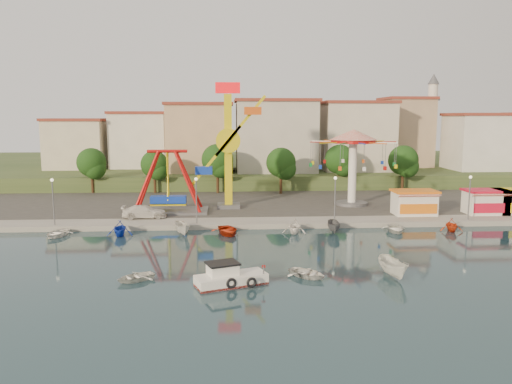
{
  "coord_description": "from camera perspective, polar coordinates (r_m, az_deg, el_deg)",
  "views": [
    {
      "loc": [
        -4.44,
        -43.37,
        12.7
      ],
      "look_at": [
        -1.12,
        14.0,
        4.0
      ],
      "focal_mm": 35.0,
      "sensor_mm": 36.0,
      "label": 1
    }
  ],
  "objects": [
    {
      "name": "lamp_post_3",
      "position": [
        63.87,
        23.18,
        -0.74
      ],
      "size": [
        0.14,
        0.14,
        5.0
      ],
      "primitive_type": "cylinder",
      "color": "#59595E",
      "rests_on": "quay_deck"
    },
    {
      "name": "tree_2",
      "position": [
        79.49,
        -4.43,
        3.69
      ],
      "size": [
        5.02,
        5.02,
        7.85
      ],
      "color": "#382314",
      "rests_on": "quay_deck"
    },
    {
      "name": "moored_boat_3",
      "position": [
        54.57,
        -3.3,
        -4.4
      ],
      "size": [
        3.87,
        4.74,
        0.86
      ],
      "primitive_type": "imported",
      "rotation": [
        0.0,
        0.0,
        0.24
      ],
      "color": "red",
      "rests_on": "ground"
    },
    {
      "name": "cabin_motorboat",
      "position": [
        38.58,
        -3.07,
        -9.83
      ],
      "size": [
        5.77,
        3.78,
        1.9
      ],
      "rotation": [
        0.0,
        0.0,
        0.35
      ],
      "color": "white",
      "rests_on": "ground"
    },
    {
      "name": "moored_boat_2",
      "position": [
        54.73,
        -8.42,
        -4.15
      ],
      "size": [
        2.41,
        3.9,
        1.41
      ],
      "primitive_type": "imported",
      "rotation": [
        0.0,
        0.0,
        0.31
      ],
      "color": "silver",
      "rests_on": "ground"
    },
    {
      "name": "moored_boat_1",
      "position": [
        55.7,
        -15.3,
        -4.0
      ],
      "size": [
        2.98,
        3.39,
        1.68
      ],
      "primitive_type": "imported",
      "rotation": [
        0.0,
        0.0,
        0.08
      ],
      "color": "#1534BC",
      "rests_on": "ground"
    },
    {
      "name": "wave_swinger",
      "position": [
        69.45,
        11.03,
        4.73
      ],
      "size": [
        11.6,
        11.6,
        10.4
      ],
      "color": "#59595E",
      "rests_on": "quay_deck"
    },
    {
      "name": "kamikaze_tower",
      "position": [
        65.94,
        -2.9,
        4.93
      ],
      "size": [
        6.68,
        3.1,
        16.5
      ],
      "color": "#59595E",
      "rests_on": "quay_deck"
    },
    {
      "name": "minaret",
      "position": [
        105.44,
        19.44,
        8.04
      ],
      "size": [
        2.8,
        2.8,
        18.0
      ],
      "color": "silver",
      "rests_on": "hill_terrace"
    },
    {
      "name": "building_5",
      "position": [
        100.76,
        18.22,
        5.85
      ],
      "size": [
        12.77,
        10.96,
        11.21
      ],
      "primitive_type": "cube",
      "color": "tan",
      "rests_on": "hill_terrace"
    },
    {
      "name": "rowboat_b",
      "position": [
        40.61,
        -13.63,
        -9.4
      ],
      "size": [
        3.7,
        3.47,
        0.62
      ],
      "primitive_type": "imported",
      "rotation": [
        0.0,
        0.0,
        -0.98
      ],
      "color": "silver",
      "rests_on": "ground"
    },
    {
      "name": "tree_4",
      "position": [
        83.1,
        9.54,
        3.69
      ],
      "size": [
        4.86,
        4.86,
        7.6
      ],
      "color": "#382314",
      "rests_on": "quay_deck"
    },
    {
      "name": "lamp_post_1",
      "position": [
        57.3,
        -6.83,
        -1.1
      ],
      "size": [
        0.14,
        0.14,
        5.0
      ],
      "primitive_type": "cylinder",
      "color": "#59595E",
      "rests_on": "quay_deck"
    },
    {
      "name": "van",
      "position": [
        61.58,
        -12.63,
        -2.21
      ],
      "size": [
        5.38,
        2.4,
        1.53
      ],
      "primitive_type": "imported",
      "rotation": [
        0.0,
        0.0,
        1.62
      ],
      "color": "silver",
      "rests_on": "quay_deck"
    },
    {
      "name": "quay_deck",
      "position": [
        106.19,
        -0.89,
        1.9
      ],
      "size": [
        200.0,
        100.0,
        0.6
      ],
      "primitive_type": "cube",
      "color": "#9E998E",
      "rests_on": "ground"
    },
    {
      "name": "booth_mid",
      "position": [
        68.88,
        24.8,
        -0.99
      ],
      "size": [
        5.4,
        3.78,
        3.08
      ],
      "color": "white",
      "rests_on": "quay_deck"
    },
    {
      "name": "skiff",
      "position": [
        41.65,
        15.42,
        -8.35
      ],
      "size": [
        2.0,
        4.17,
        1.55
      ],
      "primitive_type": "imported",
      "rotation": [
        0.0,
        0.0,
        0.13
      ],
      "color": "silver",
      "rests_on": "ground"
    },
    {
      "name": "building_4",
      "position": [
        98.56,
        10.54,
        5.51
      ],
      "size": [
        10.75,
        9.23,
        9.24
      ],
      "primitive_type": "cube",
      "color": "beige",
      "rests_on": "hill_terrace"
    },
    {
      "name": "moored_boat_5",
      "position": [
        55.76,
        8.91,
        -3.95
      ],
      "size": [
        1.71,
        3.63,
        1.35
      ],
      "primitive_type": "imported",
      "rotation": [
        0.0,
        0.0,
        -0.11
      ],
      "color": "#58585D",
      "rests_on": "ground"
    },
    {
      "name": "rowboat_a",
      "position": [
        40.52,
        5.89,
        -9.2
      ],
      "size": [
        3.98,
        3.96,
        0.68
      ],
      "primitive_type": "imported",
      "rotation": [
        0.0,
        0.0,
        0.8
      ],
      "color": "white",
      "rests_on": "ground"
    },
    {
      "name": "moored_boat_0",
      "position": [
        57.57,
        -21.82,
        -4.39
      ],
      "size": [
        3.34,
        4.07,
        0.73
      ],
      "primitive_type": "imported",
      "rotation": [
        0.0,
        0.0,
        -0.25
      ],
      "color": "white",
      "rests_on": "ground"
    },
    {
      "name": "tree_5",
      "position": [
        84.17,
        16.48,
        3.49
      ],
      "size": [
        4.83,
        4.83,
        7.54
      ],
      "color": "#382314",
      "rests_on": "quay_deck"
    },
    {
      "name": "asphalt_pad",
      "position": [
        74.5,
        0.15,
        -0.74
      ],
      "size": [
        90.0,
        28.0,
        0.01
      ],
      "primitive_type": "cube",
      "color": "#4C4944",
      "rests_on": "quay_deck"
    },
    {
      "name": "moored_boat_4",
      "position": [
        54.98,
        4.43,
        -3.92
      ],
      "size": [
        3.33,
        3.62,
        1.6
      ],
      "primitive_type": "imported",
      "rotation": [
        0.0,
        0.0,
        -0.27
      ],
      "color": "white",
      "rests_on": "ground"
    },
    {
      "name": "building_1",
      "position": [
        96.4,
        -13.45,
        5.17
      ],
      "size": [
        12.33,
        9.01,
        8.63
      ],
      "primitive_type": "cube",
      "color": "silver",
      "rests_on": "hill_terrace"
    },
    {
      "name": "tree_1",
      "position": [
        80.8,
        -11.54,
        3.11
      ],
      "size": [
        4.35,
        4.35,
        6.8
      ],
      "color": "#382314",
      "rests_on": "quay_deck"
    },
    {
      "name": "moored_boat_6",
      "position": [
        57.66,
        15.63,
        -4.05
      ],
      "size": [
        3.1,
        3.99,
        0.76
      ],
      "primitive_type": "imported",
      "rotation": [
        0.0,
        0.0,
        -0.14
      ],
      "color": "silver",
      "rests_on": "ground"
    },
    {
      "name": "building_0",
      "position": [
        94.08,
        -21.33,
        5.73
      ],
      "size": [
        9.26,
        9.53,
        11.87
      ],
      "primitive_type": "cube",
      "color": "beige",
      "rests_on": "hill_terrace"
    },
    {
      "name": "hill_terrace",
      "position": [
        111.03,
        -1.0,
        2.82
      ],
      "size": [
        200.0,
        60.0,
        3.0
      ],
      "primitive_type": "cube",
      "color": "#384C26",
      "rests_on": "ground"
    },
    {
      "name": "building_2",
      "position": [
        95.49,
        -5.59,
        6.12
      ],
      "size": [
        11.95,
        9.28,
        11.23
      ],
      "primitive_type": "cube",
      "color": "tan",
      "rests_on": "hill_terrace"
    },
    {
      "name": "moored_boat_7",
      "position": [
        59.96,
        21.44,
        -3.5
      ],
      "size": [
        2.92,
        3.22,
        1.49
      ],
      "primitive_type": "imported",
      "rotation": [
        0.0,
        0.0,
        -0.19
      ],
      "color": "red",
      "rests_on": "ground"
    },
    {
      "name": "ground",
      "position": [
        45.41,
        2.46,
        -7.64
      ],
      "size": [
        200.0,
        200.0,
        0.0
      ],
      "primitive_type": "plane",
      "color": "#142C39",
      "rests_on": "ground"
    },
    {
      "name": "building_6",
      "position": [
        104.23,
        24.62,
        5.9
      ],
      "size": [
        8.23,
        8.98,
        12.36
      ],
      "primitive_type": "cube",
      "color": "silver",
      "rests_on": "hill_terrace"
    },
    {
      "name": "lamp_post_2",
      "position": [
        58.52,
        9.01,
        -0.94
      ],
      "size": [
        0.14,
        0.14,
        5.0
      ],
      "primitive_type": "cylinder",
      "color": "#59595E",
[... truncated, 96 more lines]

